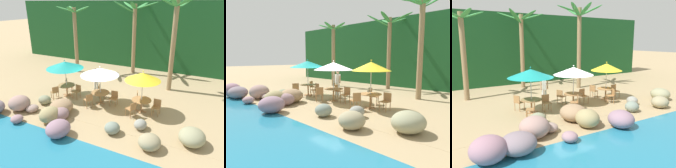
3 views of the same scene
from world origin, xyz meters
TOP-DOWN VIEW (x-y plane):
  - ground_plane at (0.00, 0.00)m, footprint 120.00×120.00m
  - terrace_deck at (0.00, 0.00)m, footprint 18.00×5.20m
  - foliage_backdrop at (0.00, 9.00)m, footprint 28.00×2.40m
  - rock_seawall at (-1.09, -3.17)m, footprint 12.43×3.33m
  - umbrella_teal at (-2.45, -0.24)m, footprint 2.37×2.37m
  - dining_table_teal at (-2.45, -0.24)m, footprint 1.10×1.10m
  - chair_teal_seaward at (-1.60, -0.25)m, footprint 0.47×0.47m
  - chair_teal_inland at (-2.91, 0.49)m, footprint 0.57×0.56m
  - chair_teal_left at (-2.76, -1.04)m, footprint 0.57×0.57m
  - umbrella_white at (0.14, -0.29)m, footprint 2.28×2.28m
  - dining_table_white at (0.14, -0.29)m, footprint 1.10×1.10m
  - chair_white_seaward at (0.98, -0.11)m, footprint 0.46×0.47m
  - chair_white_inland at (-0.27, 0.46)m, footprint 0.55×0.55m
  - chair_white_left at (-0.22, -1.07)m, footprint 0.58×0.58m
  - umbrella_yellow at (2.72, -0.17)m, footprint 1.96×1.96m
  - dining_table_yellow at (2.72, -0.17)m, footprint 1.10×1.10m
  - chair_yellow_seaward at (3.58, -0.09)m, footprint 0.43×0.43m
  - chair_yellow_inland at (2.32, 0.58)m, footprint 0.56×0.55m
  - chair_yellow_left at (2.46, -0.98)m, footprint 0.56×0.56m
  - palm_tree_nearest at (-4.89, 4.40)m, footprint 2.74×2.76m
  - palm_tree_second at (-0.32, 6.31)m, footprint 3.53×3.78m
  - palm_tree_third at (3.42, 3.77)m, footprint 3.50×3.46m
  - waiter_in_white at (-1.01, 1.16)m, footprint 0.52×0.39m

SIDE VIEW (x-z plane):
  - ground_plane at x=0.00m, z-range 0.00..0.00m
  - terrace_deck at x=0.00m, z-range 0.00..0.01m
  - rock_seawall at x=-1.09m, z-range -0.06..0.82m
  - chair_teal_seaward at x=-1.60m, z-range 0.08..0.95m
  - chair_teal_inland at x=-2.91m, z-range 0.08..0.95m
  - chair_teal_left at x=-2.76m, z-range 0.08..0.95m
  - chair_white_seaward at x=0.98m, z-range 0.08..0.95m
  - chair_white_inland at x=-0.27m, z-range 0.08..0.95m
  - chair_white_left at x=-0.22m, z-range 0.08..0.95m
  - chair_yellow_seaward at x=3.58m, z-range 0.08..0.95m
  - chair_yellow_inland at x=2.32m, z-range 0.08..0.95m
  - chair_yellow_left at x=2.46m, z-range 0.08..0.95m
  - dining_table_teal at x=-2.45m, z-range 0.24..0.98m
  - dining_table_white at x=0.14m, z-range 0.24..0.98m
  - dining_table_yellow at x=2.72m, z-range 0.24..0.98m
  - waiter_in_white at x=-1.01m, z-range 0.14..1.84m
  - umbrella_white at x=0.14m, z-range 0.86..3.25m
  - umbrella_yellow at x=2.72m, z-range 0.88..3.33m
  - umbrella_teal at x=-2.45m, z-range 0.89..3.33m
  - foliage_backdrop at x=0.00m, z-range 0.00..6.00m
  - palm_tree_nearest at x=-4.89m, z-range 0.85..6.44m
  - palm_tree_second at x=-0.32m, z-range 1.00..6.98m
  - palm_tree_third at x=3.42m, z-range 1.21..7.63m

